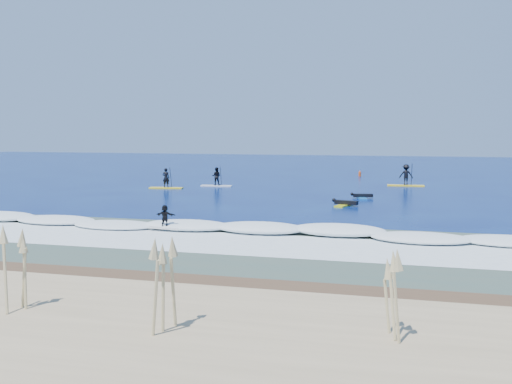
% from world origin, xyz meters
% --- Properties ---
extents(ground, '(160.00, 160.00, 0.00)m').
position_xyz_m(ground, '(0.00, 0.00, 0.00)').
color(ground, '#04134F').
rests_on(ground, ground).
extents(wet_sand_strip, '(90.00, 5.00, 0.08)m').
position_xyz_m(wet_sand_strip, '(0.00, -21.50, 0.00)').
color(wet_sand_strip, '#4F3524').
rests_on(wet_sand_strip, ground).
extents(shallow_water, '(90.00, 13.00, 0.01)m').
position_xyz_m(shallow_water, '(0.00, -14.00, 0.01)').
color(shallow_water, '#3E5546').
rests_on(shallow_water, ground).
extents(breaking_wave, '(40.00, 6.00, 0.30)m').
position_xyz_m(breaking_wave, '(0.00, -10.00, 0.00)').
color(breaking_wave, white).
rests_on(breaking_wave, ground).
extents(whitewater, '(34.00, 5.00, 0.02)m').
position_xyz_m(whitewater, '(0.00, -13.00, 0.00)').
color(whitewater, silver).
rests_on(whitewater, ground).
extents(sup_paddler_left, '(3.10, 1.15, 2.13)m').
position_xyz_m(sup_paddler_left, '(-8.54, 9.41, 0.66)').
color(sup_paddler_left, yellow).
rests_on(sup_paddler_left, ground).
extents(sup_paddler_center, '(2.97, 0.97, 2.05)m').
position_xyz_m(sup_paddler_center, '(-4.76, 12.40, 0.76)').
color(sup_paddler_center, white).
rests_on(sup_paddler_center, ground).
extents(sup_paddler_right, '(3.41, 0.96, 2.37)m').
position_xyz_m(sup_paddler_right, '(12.41, 17.08, 0.93)').
color(sup_paddler_right, yellow).
rests_on(sup_paddler_right, ground).
extents(prone_paddler_near, '(1.87, 2.45, 0.50)m').
position_xyz_m(prone_paddler_near, '(8.23, 1.60, 0.17)').
color(prone_paddler_near, '#CFD216').
rests_on(prone_paddler_near, ground).
extents(prone_paddler_far, '(1.73, 2.24, 0.45)m').
position_xyz_m(prone_paddler_far, '(9.08, 6.28, 0.15)').
color(prone_paddler_far, '#186AB5').
rests_on(prone_paddler_far, ground).
extents(wave_surfer, '(1.74, 0.57, 1.24)m').
position_xyz_m(wave_surfer, '(0.17, -10.91, 0.72)').
color(wave_surfer, silver).
rests_on(wave_surfer, breaking_wave).
extents(marker_buoy, '(0.29, 0.29, 0.70)m').
position_xyz_m(marker_buoy, '(7.39, 27.35, 0.31)').
color(marker_buoy, '#D74913').
rests_on(marker_buoy, ground).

